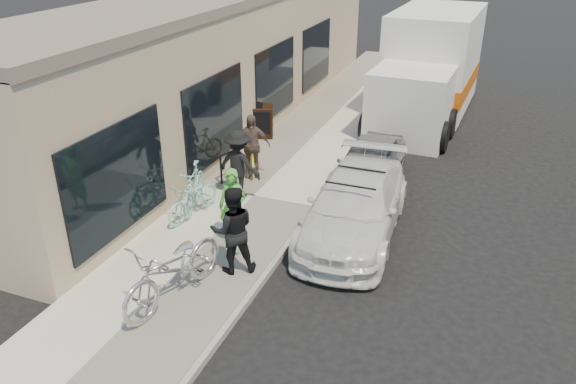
% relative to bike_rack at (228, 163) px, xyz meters
% --- Properties ---
extents(ground, '(120.00, 120.00, 0.00)m').
position_rel_bike_rack_xyz_m(ground, '(2.96, -3.57, -0.61)').
color(ground, black).
rests_on(ground, ground).
extents(sidewalk, '(3.00, 34.00, 0.15)m').
position_rel_bike_rack_xyz_m(sidewalk, '(0.96, -0.57, -0.54)').
color(sidewalk, beige).
rests_on(sidewalk, ground).
extents(curb, '(0.12, 34.00, 0.13)m').
position_rel_bike_rack_xyz_m(curb, '(2.51, -0.57, -0.55)').
color(curb, gray).
rests_on(curb, ground).
extents(storefront, '(3.60, 20.00, 4.22)m').
position_rel_bike_rack_xyz_m(storefront, '(-2.28, 4.42, 1.51)').
color(storefront, '#C7AC8A').
rests_on(storefront, ground).
extents(bike_rack, '(0.20, 0.53, 0.77)m').
position_rel_bike_rack_xyz_m(bike_rack, '(0.00, 0.00, 0.00)').
color(bike_rack, black).
rests_on(bike_rack, sidewalk).
extents(sandwich_board, '(0.80, 0.80, 1.01)m').
position_rel_bike_rack_xyz_m(sandwich_board, '(-0.40, 3.07, 0.06)').
color(sandwich_board, black).
rests_on(sandwich_board, sidewalk).
extents(sedan_white, '(2.12, 4.67, 1.36)m').
position_rel_bike_rack_xyz_m(sedan_white, '(3.61, -1.17, 0.05)').
color(sedan_white, white).
rests_on(sedan_white, ground).
extents(sedan_silver, '(1.45, 3.59, 1.22)m').
position_rel_bike_rack_xyz_m(sedan_silver, '(3.33, 1.22, -0.00)').
color(sedan_silver, '#9F9EA4').
rests_on(sedan_silver, ground).
extents(moving_truck, '(2.89, 7.09, 3.44)m').
position_rel_bike_rack_xyz_m(moving_truck, '(3.73, 7.77, 0.91)').
color(moving_truck, silver).
rests_on(moving_truck, ground).
extents(tandem_bike, '(1.26, 2.48, 1.24)m').
position_rel_bike_rack_xyz_m(tandem_bike, '(1.39, -4.77, 0.16)').
color(tandem_bike, silver).
rests_on(tandem_bike, sidewalk).
extents(woman_rider, '(0.61, 0.42, 1.61)m').
position_rel_bike_rack_xyz_m(woman_rider, '(1.47, -2.66, 0.34)').
color(woman_rider, green).
rests_on(woman_rider, sidewalk).
extents(man_standing, '(1.05, 0.99, 1.72)m').
position_rel_bike_rack_xyz_m(man_standing, '(1.93, -3.58, 0.40)').
color(man_standing, black).
rests_on(man_standing, sidewalk).
extents(cruiser_bike_a, '(0.93, 1.76, 1.02)m').
position_rel_bike_rack_xyz_m(cruiser_bike_a, '(-0.05, -1.57, 0.05)').
color(cruiser_bike_a, '#8ED5C9').
rests_on(cruiser_bike_a, sidewalk).
extents(cruiser_bike_b, '(0.82, 1.71, 0.86)m').
position_rel_bike_rack_xyz_m(cruiser_bike_b, '(0.15, -1.98, -0.03)').
color(cruiser_bike_b, '#8ED5C9').
rests_on(cruiser_bike_b, sidewalk).
extents(cruiser_bike_c, '(1.08, 1.55, 0.92)m').
position_rel_bike_rack_xyz_m(cruiser_bike_c, '(0.29, 0.79, -0.01)').
color(cruiser_bike_c, gold).
rests_on(cruiser_bike_c, sidewalk).
extents(bystander_a, '(1.12, 0.71, 1.66)m').
position_rel_bike_rack_xyz_m(bystander_a, '(0.67, -0.72, 0.36)').
color(bystander_a, black).
rests_on(bystander_a, sidewalk).
extents(bystander_b, '(1.05, 0.79, 1.65)m').
position_rel_bike_rack_xyz_m(bystander_b, '(0.44, 0.48, 0.36)').
color(bystander_b, brown).
rests_on(bystander_b, sidewalk).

